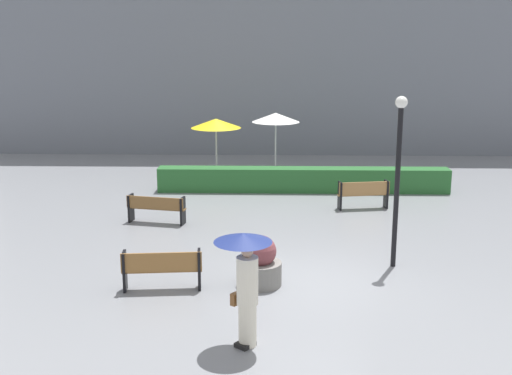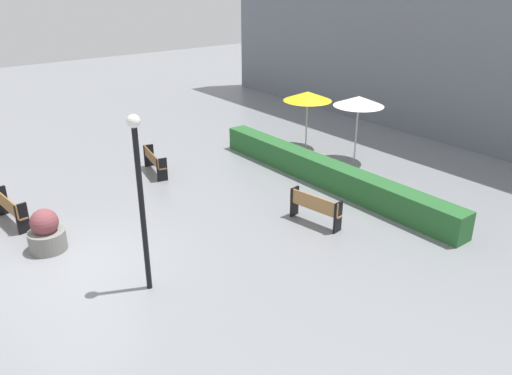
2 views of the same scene
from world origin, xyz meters
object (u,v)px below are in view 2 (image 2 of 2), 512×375
at_px(bench_near_left, 10,207).
at_px(patio_umbrella_white, 359,101).
at_px(bench_back_row, 315,207).
at_px(planter_pot, 46,233).
at_px(lamp_post, 140,188).
at_px(bench_far_left, 154,160).
at_px(patio_umbrella_yellow, 308,96).

distance_m(bench_near_left, patio_umbrella_white, 11.86).
xyz_separation_m(bench_back_row, bench_near_left, (-5.24, -6.75, -0.01)).
height_order(planter_pot, lamp_post, lamp_post).
relative_size(bench_far_left, bench_back_row, 1.06).
bearing_deg(patio_umbrella_white, lamp_post, -74.38).
bearing_deg(bench_back_row, planter_pot, -116.11).
distance_m(planter_pot, patio_umbrella_yellow, 11.03).
height_order(patio_umbrella_yellow, patio_umbrella_white, patio_umbrella_white).
height_order(bench_far_left, lamp_post, lamp_post).
relative_size(bench_near_left, patio_umbrella_white, 0.70).
bearing_deg(planter_pot, patio_umbrella_yellow, 99.91).
xyz_separation_m(bench_far_left, planter_pot, (3.12, -4.66, -0.00)).
height_order(planter_pot, patio_umbrella_yellow, patio_umbrella_yellow).
bearing_deg(lamp_post, patio_umbrella_white, 105.62).
bearing_deg(lamp_post, bench_far_left, 151.51).
distance_m(planter_pot, patio_umbrella_white, 11.27).
relative_size(bench_far_left, patio_umbrella_white, 0.71).
height_order(bench_near_left, lamp_post, lamp_post).
relative_size(bench_near_left, lamp_post, 0.43).
height_order(bench_back_row, planter_pot, planter_pot).
height_order(bench_near_left, planter_pot, planter_pot).
distance_m(bench_near_left, lamp_post, 5.82).
bearing_deg(bench_far_left, bench_back_row, 15.56).
bearing_deg(patio_umbrella_yellow, bench_far_left, -101.59).
xyz_separation_m(bench_near_left, patio_umbrella_yellow, (0.23, 11.09, 1.60)).
bearing_deg(bench_far_left, bench_near_left, -78.49).
distance_m(bench_back_row, bench_near_left, 8.54).
xyz_separation_m(bench_back_row, lamp_post, (0.00, -5.14, 1.93)).
relative_size(bench_back_row, planter_pot, 1.46).
bearing_deg(patio_umbrella_yellow, patio_umbrella_white, 9.34).
height_order(lamp_post, patio_umbrella_white, lamp_post).
bearing_deg(bench_near_left, patio_umbrella_yellow, 88.82).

